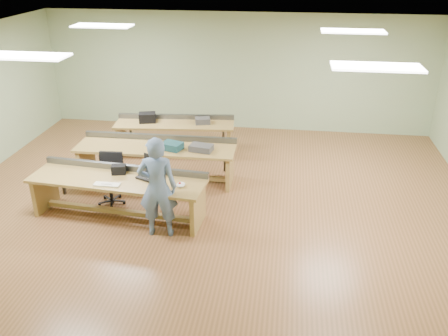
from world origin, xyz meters
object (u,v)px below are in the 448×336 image
Objects in this scene: workbench_front at (119,188)px; workbench_mid at (157,154)px; mug at (165,147)px; person at (158,188)px; task_chair at (111,185)px; laptop_base at (148,177)px; drinks_can at (149,143)px; camera_bag at (119,169)px; workbench_back at (175,131)px; parts_bin_grey at (201,148)px; parts_bin_teal at (172,146)px.

workbench_front is 1.56m from workbench_mid.
workbench_front is 25.70× the size of mug.
person reaches higher than task_chair.
workbench_mid is at bearing 124.59° from laptop_base.
mug is 0.39m from drinks_can.
mug is (0.23, -0.14, 0.23)m from workbench_mid.
camera_bag is (-0.30, -1.37, 0.27)m from workbench_mid.
drinks_can is (0.13, 1.53, 0.25)m from workbench_front.
workbench_back is 22.46× the size of mug.
workbench_front is 1.56m from drinks_can.
person is 1.93m from mug.
workbench_mid is 0.36m from mug.
laptop_base is 1.02m from task_chair.
parts_bin_grey reaches higher than workbench_front.
workbench_front and workbench_back have the same top height.
drinks_can is (-0.39, 1.46, 0.04)m from laptop_base.
mug reaches higher than laptop_base.
drinks_can is at bearing 167.21° from parts_bin_teal.
parts_bin_teal is at bearing 70.74° from workbench_front.
task_chair reaches higher than laptop_base.
person is 1.61m from task_chair.
parts_bin_teal is 0.14m from mug.
laptop_base is at bearing 13.49° from workbench_front.
parts_bin_teal reaches higher than workbench_back.
task_chair reaches higher than workbench_mid.
laptop_base is 1.51m from drinks_can.
mug is at bearing 45.72° from task_chair.
person is at bearing -83.26° from parts_bin_teal.
task_chair reaches higher than workbench_back.
task_chair reaches higher than parts_bin_grey.
parts_bin_grey is 3.60× the size of mug.
camera_bag is 2.09× the size of drinks_can.
task_chair is at bearing 123.63° from camera_bag.
parts_bin_grey is (0.70, 1.34, 0.04)m from laptop_base.
laptop_base is 0.75× the size of parts_bin_grey.
parts_bin_grey reaches higher than workbench_mid.
parts_bin_teal is at bearing -18.71° from workbench_mid.
laptop_base is 1.32m from mug.
workbench_front is at bearing -114.19° from parts_bin_teal.
task_chair is 2.45× the size of parts_bin_teal.
camera_bag is at bearing -165.05° from laptop_base.
camera_bag reaches higher than parts_bin_grey.
task_chair is (-0.65, -2.50, -0.20)m from workbench_back.
workbench_mid is at bearing 148.55° from mug.
laptop_base is 2.87× the size of drinks_can.
camera_bag is at bearing -113.60° from mug.
mug is (-0.73, -0.02, -0.01)m from parts_bin_grey.
parts_bin_teal is at bearing -12.79° from drinks_can.
parts_bin_teal is 0.59m from parts_bin_grey.
laptop_base is at bearing -117.64° from parts_bin_grey.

